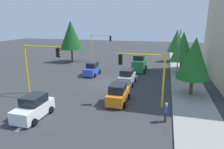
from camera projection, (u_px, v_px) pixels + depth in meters
name	position (u px, v px, depth m)	size (l,w,h in m)	color
ground_plane	(106.00, 83.00, 26.45)	(120.00, 120.00, 0.00)	#353538
sidewalk_kerb	(185.00, 78.00, 28.37)	(80.00, 4.00, 0.15)	gray
lane_arrow_near	(32.00, 120.00, 16.51)	(2.40, 1.10, 1.10)	silver
traffic_signal_near_right	(40.00, 60.00, 21.30)	(0.36, 4.59, 5.60)	yellow
traffic_signal_far_right	(100.00, 43.00, 39.91)	(0.36, 4.59, 5.47)	yellow
traffic_signal_near_left	(144.00, 69.00, 18.45)	(0.36, 4.59, 5.21)	yellow
street_lamp_curbside	(179.00, 50.00, 26.30)	(2.15, 0.28, 7.00)	slate
tree_roadside_near	(194.00, 58.00, 20.77)	(3.57, 3.57, 6.49)	brown
tree_opposite_side	(71.00, 35.00, 39.02)	(4.52, 4.52, 8.28)	brown
tree_roadside_mid	(183.00, 47.00, 30.18)	(3.61, 3.61, 6.58)	brown
tree_roadside_far	(177.00, 41.00, 39.62)	(3.58, 3.58, 6.52)	brown
delivery_van_green	(139.00, 63.00, 32.51)	(4.80, 2.22, 2.77)	#1E7238
car_silver	(127.00, 77.00, 25.93)	(3.76, 2.06, 1.98)	#B2B5BA
car_white	(34.00, 108.00, 16.73)	(3.85, 2.08, 1.98)	white
car_blue	(92.00, 69.00, 30.13)	(3.61, 1.93, 1.98)	blue
car_orange	(118.00, 94.00, 19.82)	(3.79, 1.99, 1.98)	orange
pedestrian_crossing	(166.00, 112.00, 15.98)	(0.40, 0.24, 1.70)	#262638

